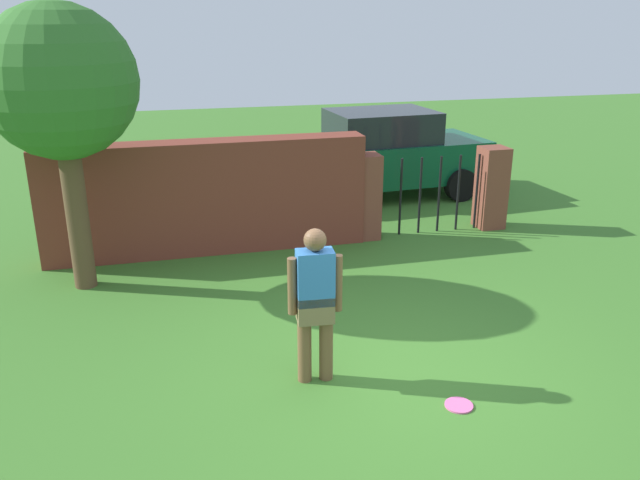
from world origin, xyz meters
TOP-DOWN VIEW (x-y plane):
  - ground_plane at (0.00, 0.00)m, footprint 40.00×40.00m
  - brick_wall at (-1.50, 4.19)m, footprint 4.89×0.50m
  - tree at (-3.27, 3.22)m, footprint 1.92×1.92m
  - person at (-0.80, 0.14)m, footprint 0.54×0.25m
  - fence_gate at (2.18, 4.19)m, footprint 2.71×0.44m
  - car at (2.14, 6.55)m, footprint 4.31×2.16m
  - frisbee_pink at (0.41, -0.67)m, footprint 0.27×0.27m

SIDE VIEW (x-z plane):
  - ground_plane at x=0.00m, z-range 0.00..0.00m
  - frisbee_pink at x=0.41m, z-range 0.00..0.02m
  - fence_gate at x=2.18m, z-range 0.00..1.40m
  - car at x=2.14m, z-range 0.00..1.72m
  - brick_wall at x=-1.50m, z-range 0.00..1.74m
  - person at x=-0.80m, z-range 0.09..1.71m
  - tree at x=-3.27m, z-range 0.84..4.54m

